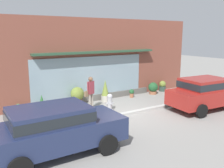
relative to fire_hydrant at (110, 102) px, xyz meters
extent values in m
plane|color=gray|center=(0.50, -0.82, -0.44)|extent=(60.00, 60.00, 0.00)
cube|color=#B2B2AD|center=(0.50, -1.02, -0.38)|extent=(14.00, 0.24, 0.12)
cube|color=brown|center=(0.50, 2.38, 1.95)|extent=(14.00, 0.36, 4.78)
cube|color=#8CA5B2|center=(0.06, 2.18, 0.96)|extent=(6.99, 0.03, 2.43)
cube|color=#2D5138|center=(0.50, 2.03, 2.42)|extent=(7.59, 0.56, 0.12)
cube|color=#605E59|center=(0.50, 2.16, -0.26)|extent=(7.39, 0.20, 0.36)
cylinder|color=#B2B2B7|center=(0.00, 0.00, -0.41)|extent=(0.38, 0.38, 0.06)
cylinder|color=#B2B2B7|center=(0.00, 0.00, -0.08)|extent=(0.25, 0.25, 0.61)
sphere|color=#B2B2B7|center=(0.00, 0.00, 0.30)|extent=(0.28, 0.28, 0.28)
cylinder|color=#B2B2B7|center=(-0.17, 0.00, -0.05)|extent=(0.10, 0.09, 0.09)
cylinder|color=#B2B2B7|center=(0.17, 0.00, -0.05)|extent=(0.10, 0.09, 0.09)
cylinder|color=#B2B2B7|center=(0.00, -0.16, -0.05)|extent=(0.09, 0.10, 0.09)
cylinder|color=#9E9384|center=(-0.83, 0.61, -0.02)|extent=(0.12, 0.12, 0.86)
cylinder|color=#9E9384|center=(-0.66, 0.67, -0.02)|extent=(0.12, 0.12, 0.86)
cube|color=#8E333D|center=(-0.75, 0.64, 0.73)|extent=(0.38, 0.31, 0.64)
sphere|color=brown|center=(-0.75, 0.64, 1.18)|extent=(0.23, 0.23, 0.23)
cylinder|color=#8E333D|center=(-0.95, 0.56, 0.75)|extent=(0.08, 0.08, 0.61)
cylinder|color=#8E333D|center=(-0.54, 0.72, 0.75)|extent=(0.08, 0.08, 0.61)
cube|color=#846647|center=(-1.04, 0.55, 0.46)|extent=(0.26, 0.18, 0.28)
cube|color=maroon|center=(4.39, -2.46, 0.27)|extent=(4.21, 2.04, 0.77)
cube|color=maroon|center=(4.19, -2.44, 0.92)|extent=(2.36, 1.76, 0.60)
cube|color=#1E2328|center=(4.19, -2.44, 0.92)|extent=(2.40, 1.78, 0.33)
cylinder|color=black|center=(5.72, -1.66, -0.11)|extent=(0.67, 0.23, 0.66)
cylinder|color=black|center=(3.19, -1.47, -0.11)|extent=(0.67, 0.23, 0.66)
cylinder|color=black|center=(3.06, -3.25, -0.11)|extent=(0.67, 0.23, 0.66)
cube|color=navy|center=(-3.89, -3.08, 0.28)|extent=(4.41, 1.81, 0.77)
cube|color=navy|center=(-4.11, -3.08, 0.90)|extent=(2.43, 1.66, 0.56)
cube|color=#1E2328|center=(-4.11, -3.08, 0.90)|extent=(2.47, 1.68, 0.31)
cylinder|color=black|center=(-2.52, -2.16, -0.11)|extent=(0.68, 0.18, 0.68)
cylinder|color=black|center=(-2.53, -4.00, -0.11)|extent=(0.68, 0.18, 0.68)
cylinder|color=black|center=(-5.26, -2.16, -0.11)|extent=(0.68, 0.18, 0.68)
cylinder|color=#9E6042|center=(2.59, 1.60, -0.32)|extent=(0.24, 0.24, 0.25)
sphere|color=#23562D|center=(2.59, 1.60, -0.08)|extent=(0.31, 0.31, 0.31)
sphere|color=#E5C64C|center=(2.65, 1.65, -0.01)|extent=(0.07, 0.07, 0.07)
sphere|color=white|center=(2.63, 1.66, -0.04)|extent=(0.07, 0.07, 0.07)
sphere|color=#DB4C7A|center=(2.54, 1.65, -0.04)|extent=(0.07, 0.07, 0.07)
cylinder|color=#9E6042|center=(4.29, 1.54, -0.35)|extent=(0.48, 0.48, 0.20)
sphere|color=#23562D|center=(4.29, 1.54, 0.02)|extent=(0.63, 0.63, 0.63)
cylinder|color=#B7B2A3|center=(0.73, 1.69, -0.27)|extent=(0.48, 0.48, 0.35)
cone|color=olive|center=(0.73, 1.69, 0.36)|extent=(0.43, 0.43, 0.92)
cylinder|color=#4C4C51|center=(-4.11, 1.83, -0.29)|extent=(0.27, 0.27, 0.30)
sphere|color=#4C934C|center=(-4.11, 1.83, -0.05)|extent=(0.28, 0.28, 0.28)
sphere|color=#DB4C7A|center=(-4.05, 1.82, -0.01)|extent=(0.08, 0.08, 0.08)
cylinder|color=#9E6042|center=(-2.96, 1.83, -0.29)|extent=(0.31, 0.31, 0.30)
cone|color=#2D6B33|center=(-2.96, 1.83, 0.13)|extent=(0.28, 0.28, 0.54)
cylinder|color=#33473D|center=(5.43, 1.86, -0.27)|extent=(0.46, 0.46, 0.34)
sphere|color=olive|center=(5.43, 1.86, 0.05)|extent=(0.45, 0.45, 0.45)
sphere|color=#DB4C7A|center=(5.46, 1.95, 0.15)|extent=(0.08, 0.08, 0.08)
sphere|color=#B266B7|center=(5.37, 1.98, 0.15)|extent=(0.13, 0.13, 0.13)
cylinder|color=#9E6042|center=(-1.01, 1.76, -0.27)|extent=(0.50, 0.50, 0.35)
sphere|color=olive|center=(-1.01, 1.76, 0.22)|extent=(0.74, 0.74, 0.74)
camera|label=1|loc=(-6.34, -10.33, 3.39)|focal=39.31mm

